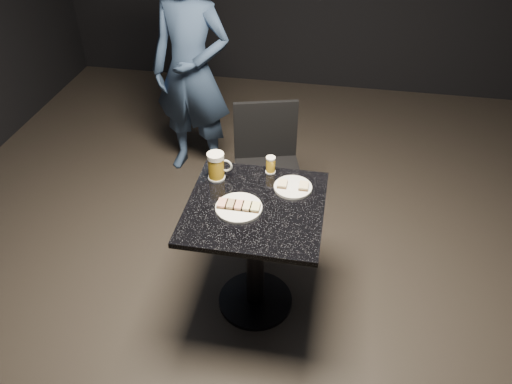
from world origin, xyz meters
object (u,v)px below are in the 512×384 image
plate_small (293,187)px  beer_tumbler (271,165)px  table (255,240)px  chair (267,162)px  patron (191,71)px  beer_mug (217,166)px  plate_large (239,208)px

plate_small → beer_tumbler: size_ratio=2.07×
table → chair: (-0.06, 0.75, -0.01)m
patron → beer_mug: bearing=-59.6°
beer_tumbler → table: bearing=-95.8°
patron → beer_tumbler: patron is taller
plate_large → chair: size_ratio=0.27×
plate_large → plate_small: bearing=41.3°
plate_small → beer_mug: beer_mug is taller
beer_mug → chair: beer_mug is taller
plate_small → chair: chair is taller
plate_small → table: 0.35m
table → chair: size_ratio=0.85×
chair → plate_large: bearing=-91.4°
plate_large → beer_tumbler: bearing=72.7°
beer_mug → plate_small: bearing=-2.6°
plate_small → beer_tumbler: (-0.14, 0.13, 0.04)m
table → plate_small: bearing=45.5°
table → beer_tumbler: bearing=84.2°
plate_large → patron: patron is taller
patron → table: (0.71, -1.32, -0.32)m
chair → table: bearing=-85.7°
patron → beer_tumbler: (0.74, -1.02, -0.03)m
beer_tumbler → beer_mug: bearing=-158.8°
plate_large → beer_tumbler: (0.11, 0.34, 0.04)m
plate_large → beer_tumbler: size_ratio=2.43×
beer_mug → beer_tumbler: 0.30m
table → beer_mug: (-0.25, 0.19, 0.32)m
patron → chair: patron is taller
plate_large → table: size_ratio=0.32×
plate_large → plate_small: same height
beer_mug → chair: 0.67m
plate_small → patron: bearing=127.7°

